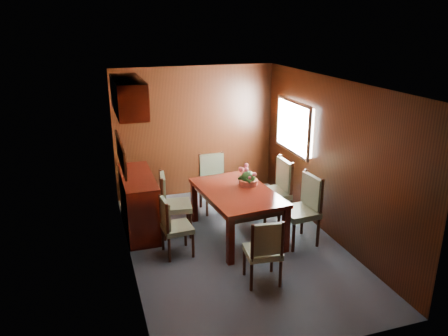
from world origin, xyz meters
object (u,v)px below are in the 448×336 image
object	(u,v)px
chair_right_near	(304,206)
chair_head	(264,249)
dining_table	(237,197)
chair_left_near	(172,224)
sideboard	(139,203)
flower_centerpiece	(248,176)

from	to	relation	value
chair_right_near	chair_head	xyz separation A→B (m)	(-0.99, -0.85, -0.09)
chair_right_near	chair_head	world-z (taller)	chair_right_near
dining_table	chair_right_near	xyz separation A→B (m)	(0.87, -0.49, -0.05)
chair_left_near	chair_head	size ratio (longest dim) A/B	0.96
sideboard	flower_centerpiece	world-z (taller)	flower_centerpiece
dining_table	chair_right_near	distance (m)	1.00
chair_left_near	chair_head	world-z (taller)	chair_head
chair_left_near	chair_right_near	xyz separation A→B (m)	(1.92, -0.21, 0.10)
flower_centerpiece	chair_right_near	bearing A→B (deg)	-46.52
dining_table	flower_centerpiece	bearing A→B (deg)	29.72
chair_head	flower_centerpiece	world-z (taller)	flower_centerpiece
sideboard	dining_table	bearing A→B (deg)	-26.11
dining_table	chair_left_near	xyz separation A→B (m)	(-1.05, -0.28, -0.16)
sideboard	flower_centerpiece	size ratio (longest dim) A/B	4.47
dining_table	chair_head	size ratio (longest dim) A/B	1.85
chair_left_near	sideboard	bearing A→B (deg)	-164.62
chair_right_near	flower_centerpiece	world-z (taller)	same
dining_table	chair_right_near	bearing A→B (deg)	-34.75
sideboard	chair_right_near	world-z (taller)	chair_right_near
dining_table	chair_head	bearing A→B (deg)	-100.30
chair_left_near	chair_head	distance (m)	1.42
flower_centerpiece	dining_table	bearing A→B (deg)	-144.95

